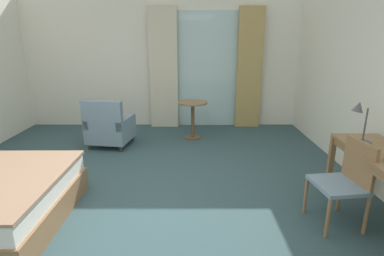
% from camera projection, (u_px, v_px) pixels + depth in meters
% --- Properties ---
extents(ground, '(6.47, 7.30, 0.10)m').
position_uv_depth(ground, '(139.00, 204.00, 3.61)').
color(ground, '#334C51').
extents(wall_back, '(6.07, 0.12, 2.75)m').
position_uv_depth(wall_back, '(163.00, 62.00, 6.46)').
color(wall_back, white).
rests_on(wall_back, ground).
extents(balcony_glass_door, '(1.37, 0.02, 2.42)m').
position_uv_depth(balcony_glass_door, '(207.00, 71.00, 6.42)').
color(balcony_glass_door, silver).
rests_on(balcony_glass_door, ground).
extents(curtain_panel_left, '(0.59, 0.10, 2.50)m').
position_uv_depth(curtain_panel_left, '(164.00, 69.00, 6.32)').
color(curtain_panel_left, beige).
rests_on(curtain_panel_left, ground).
extents(curtain_panel_right, '(0.52, 0.10, 2.50)m').
position_uv_depth(curtain_panel_right, '(250.00, 69.00, 6.32)').
color(curtain_panel_right, tan).
rests_on(curtain_panel_right, ground).
extents(desk_chair, '(0.50, 0.53, 0.89)m').
position_uv_depth(desk_chair, '(346.00, 178.00, 3.03)').
color(desk_chair, gray).
rests_on(desk_chair, ground).
extents(desk_lamp, '(0.31, 0.23, 0.49)m').
position_uv_depth(desk_lamp, '(360.00, 117.00, 3.14)').
color(desk_lamp, '#4C4C51').
rests_on(desk_lamp, writing_desk).
extents(armchair_by_window, '(0.80, 0.81, 0.87)m').
position_uv_depth(armchair_by_window, '(110.00, 128.00, 5.33)').
color(armchair_by_window, gray).
rests_on(armchair_by_window, ground).
extents(round_cafe_table, '(0.56, 0.56, 0.72)m').
position_uv_depth(round_cafe_table, '(193.00, 112.00, 5.73)').
color(round_cafe_table, olive).
rests_on(round_cafe_table, ground).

